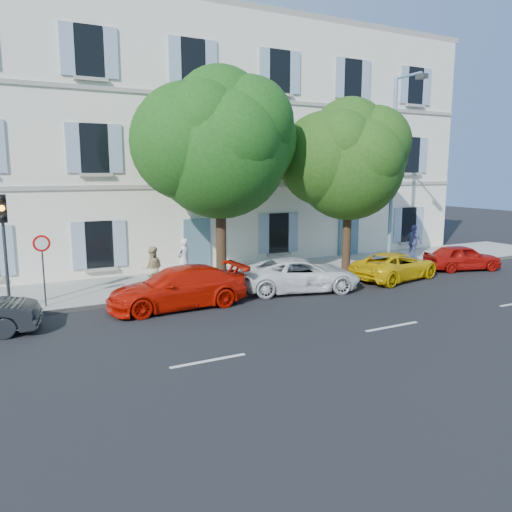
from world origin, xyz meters
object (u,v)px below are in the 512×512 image
car_red_hatchback (462,257)px  tree_left (220,151)px  car_white_coupe (301,275)px  pedestrian_b (152,269)px  road_sign (42,255)px  car_red_coupe (178,287)px  traffic_light (3,228)px  street_lamp (395,163)px  car_yellow_supercar (395,266)px  tree_right (349,166)px  pedestrian_a (184,260)px  pedestrian_c (413,242)px

car_red_hatchback → tree_left: (-11.67, 1.93, 4.84)m
car_white_coupe → pedestrian_b: bearing=82.7°
car_red_hatchback → road_sign: size_ratio=1.48×
car_red_coupe → traffic_light: traffic_light is taller
car_white_coupe → road_sign: (-9.17, 1.59, 1.25)m
street_lamp → pedestrian_b: size_ratio=5.09×
tree_left → road_sign: tree_left is taller
car_white_coupe → car_yellow_supercar: size_ratio=1.08×
street_lamp → road_sign: bearing=178.6°
car_red_coupe → tree_right: bearing=100.5°
tree_left → tree_right: 6.08m
car_red_hatchback → road_sign: bearing=100.7°
pedestrian_a → pedestrian_b: 1.79m
pedestrian_a → car_yellow_supercar: bearing=134.8°
street_lamp → pedestrian_a: (-9.53, 1.81, -3.99)m
car_red_coupe → traffic_light: size_ratio=1.28×
car_yellow_supercar → car_red_hatchback: car_red_hatchback is taller
road_sign → pedestrian_b: (3.87, 0.60, -0.91)m
pedestrian_c → pedestrian_a: bearing=87.5°
car_yellow_supercar → pedestrian_a: pedestrian_a is taller
car_yellow_supercar → car_red_hatchback: (4.33, 0.13, 0.01)m
street_lamp → tree_left: bearing=175.1°
car_white_coupe → traffic_light: size_ratio=1.24×
street_lamp → pedestrian_a: 10.49m
tree_right → traffic_light: size_ratio=1.96×
pedestrian_a → pedestrian_c: 12.39m
car_red_coupe → pedestrian_a: size_ratio=2.67×
car_red_hatchback → traffic_light: 19.59m
tree_left → road_sign: (-6.64, -0.35, -3.55)m
car_white_coupe → car_red_hatchback: (9.14, 0.01, -0.04)m
pedestrian_a → car_red_hatchback: bearing=141.8°
car_yellow_supercar → pedestrian_a: size_ratio=2.38×
tree_right → pedestrian_b: size_ratio=4.37×
tree_left → pedestrian_b: size_ratio=4.85×
street_lamp → car_white_coupe: bearing=-168.1°
street_lamp → car_red_hatchback: bearing=-20.0°
tree_right → pedestrian_a: bearing=169.3°
car_yellow_supercar → street_lamp: size_ratio=0.50×
car_red_coupe → tree_left: (2.53, 2.02, 4.75)m
pedestrian_b → car_red_coupe: bearing=118.8°
road_sign → car_red_hatchback: bearing=-4.9°
car_yellow_supercar → tree_left: 9.04m
pedestrian_b → tree_left: bearing=-162.1°
tree_left → pedestrian_c: bearing=3.9°
car_red_coupe → tree_right: size_ratio=0.65×
traffic_light → road_sign: (1.09, 0.09, -0.99)m
car_white_coupe → tree_right: tree_right is taller
traffic_light → pedestrian_a: traffic_light is taller
car_white_coupe → street_lamp: (5.80, 1.23, 4.39)m
car_red_coupe → road_sign: size_ratio=1.99×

